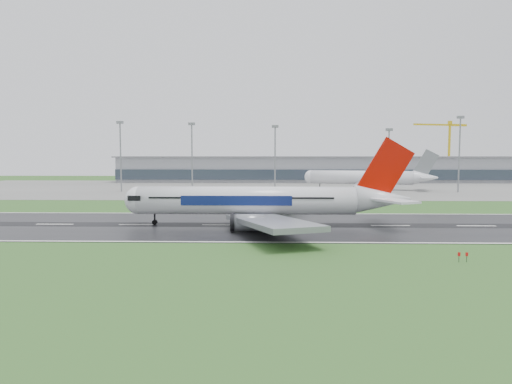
{
  "coord_description": "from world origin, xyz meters",
  "views": [
    {
      "loc": [
        -28.81,
        -109.97,
        16.72
      ],
      "look_at": [
        -32.0,
        12.0,
        7.0
      ],
      "focal_mm": 32.86,
      "sensor_mm": 36.0,
      "label": 1
    }
  ],
  "objects": [
    {
      "name": "runway",
      "position": [
        0.0,
        0.0,
        0.05
      ],
      "size": [
        400.0,
        45.0,
        0.1
      ],
      "primitive_type": "cube",
      "color": "black",
      "rests_on": "ground"
    },
    {
      "name": "tower_crane",
      "position": [
        89.38,
        200.0,
        19.56
      ],
      "size": [
        38.22,
        12.98,
        39.12
      ],
      "primitive_type": null,
      "rotation": [
        0.0,
        0.0,
        0.28
      ],
      "color": "gold",
      "rests_on": "ground"
    },
    {
      "name": "floodmast_1",
      "position": [
        -63.1,
        100.0,
        14.95
      ],
      "size": [
        0.64,
        0.64,
        29.9
      ],
      "primitive_type": "cylinder",
      "color": "gray",
      "rests_on": "ground"
    },
    {
      "name": "terminal",
      "position": [
        0.0,
        185.0,
        7.5
      ],
      "size": [
        240.0,
        36.0,
        15.0
      ],
      "primitive_type": "cube",
      "color": "gray",
      "rests_on": "ground"
    },
    {
      "name": "floodmast_0",
      "position": [
        -95.44,
        100.0,
        15.31
      ],
      "size": [
        0.64,
        0.64,
        30.63
      ],
      "primitive_type": "cylinder",
      "color": "gray",
      "rests_on": "ground"
    },
    {
      "name": "floodmast_4",
      "position": [
        55.78,
        100.0,
        16.3
      ],
      "size": [
        0.64,
        0.64,
        32.61
      ],
      "primitive_type": "cylinder",
      "color": "gray",
      "rests_on": "ground"
    },
    {
      "name": "apron",
      "position": [
        0.0,
        125.0,
        0.04
      ],
      "size": [
        400.0,
        130.0,
        0.08
      ],
      "primitive_type": "cube",
      "color": "slate",
      "rests_on": "ground"
    },
    {
      "name": "ground",
      "position": [
        0.0,
        0.0,
        0.0
      ],
      "size": [
        520.0,
        520.0,
        0.0
      ],
      "primitive_type": "plane",
      "color": "#27521E",
      "rests_on": "ground"
    },
    {
      "name": "parked_airliner",
      "position": [
        18.33,
        115.46,
        9.35
      ],
      "size": [
        75.72,
        72.55,
        18.55
      ],
      "primitive_type": null,
      "rotation": [
        0.0,
        0.0,
        -0.25
      ],
      "color": "white",
      "rests_on": "apron"
    },
    {
      "name": "floodmast_2",
      "position": [
        -25.78,
        100.0,
        14.35
      ],
      "size": [
        0.64,
        0.64,
        28.7
      ],
      "primitive_type": "cylinder",
      "color": "gray",
      "rests_on": "ground"
    },
    {
      "name": "floodmast_3",
      "position": [
        24.69,
        100.0,
        13.6
      ],
      "size": [
        0.64,
        0.64,
        27.2
      ],
      "primitive_type": "cylinder",
      "color": "gray",
      "rests_on": "ground"
    },
    {
      "name": "main_airliner",
      "position": [
        -29.2,
        -0.12,
        10.01
      ],
      "size": [
        67.32,
        64.13,
        19.83
      ],
      "primitive_type": null,
      "rotation": [
        0.0,
        0.0,
        -0.0
      ],
      "color": "silver",
      "rests_on": "runway"
    }
  ]
}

